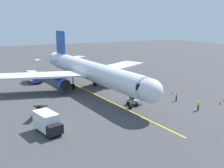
# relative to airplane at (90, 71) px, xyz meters

# --- Properties ---
(ground_plane) EXTENTS (220.00, 220.00, 0.00)m
(ground_plane) POSITION_rel_airplane_xyz_m (-1.10, 1.09, -4.00)
(ground_plane) COLOR #424244
(apron_lead_in_line) EXTENTS (5.26, 39.71, 0.01)m
(apron_lead_in_line) POSITION_rel_airplane_xyz_m (-0.04, 6.28, -4.00)
(apron_lead_in_line) COLOR yellow
(apron_lead_in_line) RESTS_ON ground
(airplane) EXTENTS (34.53, 40.32, 11.50)m
(airplane) POSITION_rel_airplane_xyz_m (0.00, 0.00, 0.00)
(airplane) COLOR silver
(airplane) RESTS_ON ground
(ground_crew_marshaller) EXTENTS (0.47, 0.45, 1.71)m
(ground_crew_marshaller) POSITION_rel_airplane_xyz_m (-11.10, 19.03, -3.12)
(ground_crew_marshaller) COLOR #23232D
(ground_crew_marshaller) RESTS_ON ground
(ground_crew_wing_walker) EXTENTS (0.44, 0.47, 1.71)m
(ground_crew_wing_walker) POSITION_rel_airplane_xyz_m (-11.24, 13.49, -3.12)
(ground_crew_wing_walker) COLOR #23232D
(ground_crew_wing_walker) RESTS_ON ground
(ground_crew_loader) EXTENTS (0.45, 0.46, 1.71)m
(ground_crew_loader) POSITION_rel_airplane_xyz_m (-8.72, 6.28, -3.12)
(ground_crew_loader) COLOR #23232D
(ground_crew_loader) RESTS_ON ground
(box_truck_near_nose) EXTENTS (2.91, 4.92, 2.62)m
(box_truck_near_nose) POSITION_rel_airplane_xyz_m (9.30, -11.74, -2.62)
(box_truck_near_nose) COLOR #2D3899
(box_truck_near_nose) RESTS_ON ground
(box_truck_portside) EXTENTS (3.08, 4.95, 2.62)m
(box_truck_portside) POSITION_rel_airplane_xyz_m (12.31, 17.24, -2.62)
(box_truck_portside) COLOR black
(box_truck_portside) RESTS_ON ground
(belt_loader_starboard_side) EXTENTS (2.72, 4.71, 2.32)m
(belt_loader_starboard_side) POSITION_rel_airplane_xyz_m (11.77, 9.77, -3.29)
(belt_loader_starboard_side) COLOR black
(belt_loader_starboard_side) RESTS_ON ground
(tug_rear_apron) EXTENTS (2.56, 2.74, 1.50)m
(tug_rear_apron) POSITION_rel_airplane_xyz_m (-3.38, 12.05, -3.30)
(tug_rear_apron) COLOR #9E9EA3
(tug_rear_apron) RESTS_ON ground
(safety_cone_nose_left) EXTENTS (0.32, 0.32, 0.55)m
(safety_cone_nose_left) POSITION_rel_airplane_xyz_m (-13.25, 9.70, -3.73)
(safety_cone_nose_left) COLOR #F2590F
(safety_cone_nose_left) RESTS_ON ground
(safety_cone_nose_right) EXTENTS (0.32, 0.32, 0.55)m
(safety_cone_nose_right) POSITION_rel_airplane_xyz_m (-18.98, 17.20, -3.73)
(safety_cone_nose_right) COLOR #F2590F
(safety_cone_nose_right) RESTS_ON ground
(safety_cone_wing_port) EXTENTS (0.32, 0.32, 0.55)m
(safety_cone_wing_port) POSITION_rel_airplane_xyz_m (-16.71, 18.31, -3.73)
(safety_cone_wing_port) COLOR #F2590F
(safety_cone_wing_port) RESTS_ON ground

